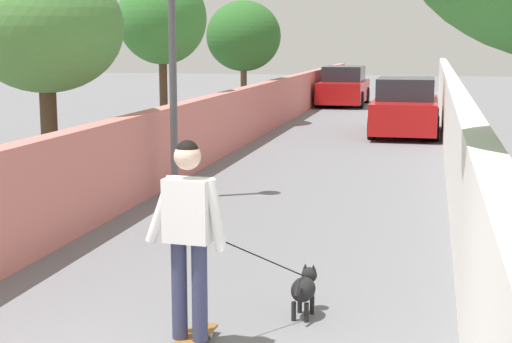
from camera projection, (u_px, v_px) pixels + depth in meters
name	position (u px, v px, depth m)	size (l,w,h in m)	color
ground_plane	(340.00, 150.00, 18.25)	(80.00, 80.00, 0.00)	slate
wall_left	(214.00, 127.00, 16.76)	(48.00, 0.30, 1.38)	#CC726B
fence_right	(454.00, 126.00, 15.64)	(48.00, 0.30, 1.66)	white
tree_left_mid	(162.00, 19.00, 17.66)	(2.04, 2.04, 4.08)	#473523
tree_left_far	(244.00, 36.00, 23.39)	(2.25, 2.25, 3.74)	brown
tree_left_distant	(45.00, 28.00, 12.42)	(2.53, 2.53, 3.80)	#473523
lamp_post	(172.00, 3.00, 12.09)	(0.36, 0.36, 4.60)	#4C4C51
skateboard	(190.00, 341.00, 6.44)	(0.81, 0.26, 0.08)	brown
person_skateboarder	(188.00, 224.00, 6.28)	(0.25, 0.71, 1.67)	#333859
dog	(304.00, 288.00, 7.17)	(1.26, 0.93, 1.06)	black
car_near	(405.00, 108.00, 21.08)	(4.12, 1.80, 1.54)	#B71414
car_far	(344.00, 87.00, 30.66)	(4.24, 1.80, 1.54)	#B71414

